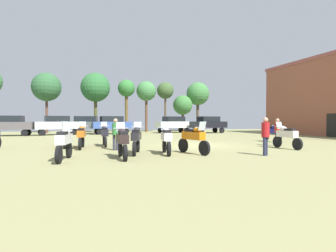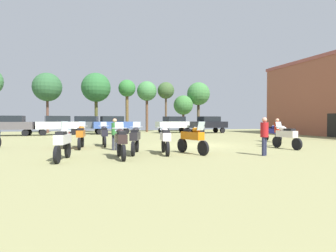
% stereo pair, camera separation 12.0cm
% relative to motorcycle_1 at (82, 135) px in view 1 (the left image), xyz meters
% --- Properties ---
extents(ground_plane, '(44.00, 52.00, 0.02)m').
position_rel_motorcycle_1_xyz_m(ground_plane, '(7.00, 0.07, -0.74)').
color(ground_plane, '#8D8C59').
extents(motorcycle_1, '(0.62, 2.21, 1.48)m').
position_rel_motorcycle_1_xyz_m(motorcycle_1, '(0.00, 0.00, 0.00)').
color(motorcycle_1, black).
rests_on(motorcycle_1, ground).
extents(motorcycle_2, '(0.62, 2.21, 1.45)m').
position_rel_motorcycle_1_xyz_m(motorcycle_2, '(1.32, 1.05, -0.01)').
color(motorcycle_2, black).
rests_on(motorcycle_2, ground).
extents(motorcycle_3, '(0.84, 2.16, 1.48)m').
position_rel_motorcycle_1_xyz_m(motorcycle_3, '(2.44, -3.23, 0.00)').
color(motorcycle_3, black).
rests_on(motorcycle_3, ground).
extents(motorcycle_4, '(0.62, 2.12, 1.48)m').
position_rel_motorcycle_1_xyz_m(motorcycle_4, '(1.60, -4.62, -0.01)').
color(motorcycle_4, black).
rests_on(motorcycle_4, ground).
extents(motorcycle_5, '(0.82, 2.18, 1.50)m').
position_rel_motorcycle_1_xyz_m(motorcycle_5, '(4.97, -4.01, 0.01)').
color(motorcycle_5, black).
rests_on(motorcycle_5, ground).
extents(motorcycle_6, '(0.62, 2.24, 1.50)m').
position_rel_motorcycle_1_xyz_m(motorcycle_6, '(-0.84, 0.87, 0.01)').
color(motorcycle_6, black).
rests_on(motorcycle_6, ground).
extents(motorcycle_7, '(0.66, 2.11, 1.47)m').
position_rel_motorcycle_1_xyz_m(motorcycle_7, '(3.73, -3.75, -0.01)').
color(motorcycle_7, black).
rests_on(motorcycle_7, ground).
extents(motorcycle_8, '(0.62, 2.14, 1.47)m').
position_rel_motorcycle_1_xyz_m(motorcycle_8, '(10.74, -3.36, -0.01)').
color(motorcycle_8, black).
rests_on(motorcycle_8, ground).
extents(motorcycle_10, '(0.62, 2.08, 1.45)m').
position_rel_motorcycle_1_xyz_m(motorcycle_10, '(13.08, 0.87, -0.02)').
color(motorcycle_10, black).
rests_on(motorcycle_10, ground).
extents(motorcycle_11, '(0.70, 2.23, 1.49)m').
position_rel_motorcycle_1_xyz_m(motorcycle_11, '(-0.62, -4.49, 0.00)').
color(motorcycle_11, black).
rests_on(motorcycle_11, ground).
extents(car_1, '(4.57, 2.60, 2.00)m').
position_rel_motorcycle_1_xyz_m(car_1, '(0.46, 16.41, 0.44)').
color(car_1, black).
rests_on(car_1, ground).
extents(car_2, '(4.58, 2.64, 2.00)m').
position_rel_motorcycle_1_xyz_m(car_2, '(10.71, 16.15, 0.44)').
color(car_2, black).
rests_on(car_2, ground).
extents(car_3, '(4.36, 1.95, 2.00)m').
position_rel_motorcycle_1_xyz_m(car_3, '(-6.79, 14.78, 0.44)').
color(car_3, black).
rests_on(car_3, ground).
extents(car_4, '(4.57, 2.63, 2.00)m').
position_rel_motorcycle_1_xyz_m(car_4, '(-2.50, 15.21, 0.44)').
color(car_4, black).
rests_on(car_4, ground).
extents(car_5, '(4.51, 2.38, 2.00)m').
position_rel_motorcycle_1_xyz_m(car_5, '(14.62, 14.58, 0.44)').
color(car_5, black).
rests_on(car_5, ground).
extents(car_6, '(4.48, 2.29, 2.00)m').
position_rel_motorcycle_1_xyz_m(car_6, '(3.18, 15.59, 0.44)').
color(car_6, black).
rests_on(car_6, ground).
extents(person_1, '(0.45, 0.45, 1.65)m').
position_rel_motorcycle_1_xyz_m(person_1, '(1.69, -1.43, 0.23)').
color(person_1, '#323341').
rests_on(person_1, ground).
extents(person_2, '(0.47, 0.47, 1.69)m').
position_rel_motorcycle_1_xyz_m(person_2, '(7.76, -5.54, 0.25)').
color(person_2, '#21243D').
rests_on(person_2, ground).
extents(person_3, '(0.44, 0.44, 1.66)m').
position_rel_motorcycle_1_xyz_m(person_3, '(11.39, -1.82, 0.24)').
color(person_3, '#222743').
rests_on(person_3, ground).
extents(tree_2, '(3.26, 3.26, 6.95)m').
position_rel_motorcycle_1_xyz_m(tree_2, '(15.82, 20.62, 4.53)').
color(tree_2, '#4E4131').
rests_on(tree_2, ground).
extents(tree_3, '(3.58, 3.58, 7.40)m').
position_rel_motorcycle_1_xyz_m(tree_3, '(1.62, 19.48, 4.83)').
color(tree_3, '#4D4C24').
rests_on(tree_3, ground).
extents(tree_4, '(2.59, 2.59, 6.68)m').
position_rel_motorcycle_1_xyz_m(tree_4, '(8.11, 19.78, 4.57)').
color(tree_4, brown).
rests_on(tree_4, ground).
extents(tree_5, '(3.45, 3.45, 7.29)m').
position_rel_motorcycle_1_xyz_m(tree_5, '(-4.08, 20.49, 4.81)').
color(tree_5, brown).
rests_on(tree_5, ground).
extents(tree_6, '(2.25, 2.25, 6.68)m').
position_rel_motorcycle_1_xyz_m(tree_6, '(10.75, 19.83, 4.74)').
color(tree_6, brown).
rests_on(tree_6, ground).
extents(tree_7, '(2.68, 2.68, 4.97)m').
position_rel_motorcycle_1_xyz_m(tree_7, '(13.28, 19.94, 2.87)').
color(tree_7, brown).
rests_on(tree_7, ground).
extents(tree_8, '(2.22, 2.22, 6.81)m').
position_rel_motorcycle_1_xyz_m(tree_8, '(5.53, 20.06, 4.76)').
color(tree_8, brown).
rests_on(tree_8, ground).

